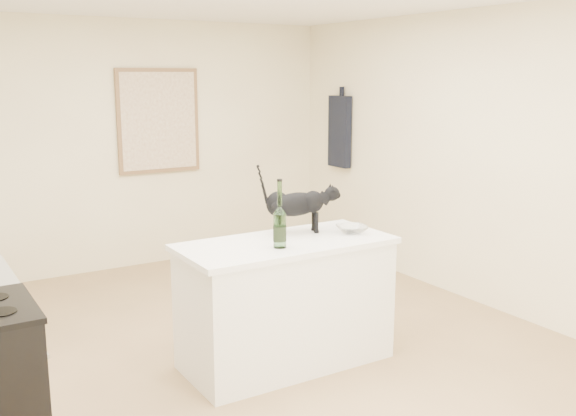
{
  "coord_description": "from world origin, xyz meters",
  "views": [
    {
      "loc": [
        -2.2,
        -3.96,
        2.04
      ],
      "look_at": [
        0.15,
        -0.15,
        1.12
      ],
      "focal_mm": 40.86,
      "sensor_mm": 36.0,
      "label": 1
    }
  ],
  "objects": [
    {
      "name": "hanging_garment",
      "position": [
        2.19,
        2.05,
        1.4
      ],
      "size": [
        0.08,
        0.34,
        0.8
      ],
      "primitive_type": "cube",
      "color": "black",
      "rests_on": "wall_right"
    },
    {
      "name": "floor",
      "position": [
        0.0,
        0.0,
        0.0
      ],
      "size": [
        5.5,
        5.5,
        0.0
      ],
      "primitive_type": "plane",
      "color": "#A08055",
      "rests_on": "ground"
    },
    {
      "name": "wine_bottle",
      "position": [
        -0.02,
        -0.33,
        1.1
      ],
      "size": [
        0.1,
        0.1,
        0.41
      ],
      "primitive_type": "cylinder",
      "rotation": [
        0.0,
        0.0,
        -0.22
      ],
      "color": "#245421",
      "rests_on": "island_top"
    },
    {
      "name": "wall_right",
      "position": [
        2.25,
        0.0,
        1.3
      ],
      "size": [
        0.0,
        5.5,
        5.5
      ],
      "primitive_type": "plane",
      "rotation": [
        1.57,
        0.0,
        -1.57
      ],
      "color": "#F2EABC",
      "rests_on": "ground"
    },
    {
      "name": "island_base",
      "position": [
        0.1,
        -0.2,
        0.43
      ],
      "size": [
        1.44,
        0.67,
        0.86
      ],
      "primitive_type": "cube",
      "color": "white",
      "rests_on": "floor"
    },
    {
      "name": "glass_bowl",
      "position": [
        0.63,
        -0.25,
        0.93
      ],
      "size": [
        0.28,
        0.28,
        0.05
      ],
      "primitive_type": "imported",
      "rotation": [
        0.0,
        0.0,
        -0.31
      ],
      "color": "white",
      "rests_on": "island_top"
    },
    {
      "name": "black_cat",
      "position": [
        0.29,
        -0.03,
        1.09
      ],
      "size": [
        0.56,
        0.33,
        0.38
      ],
      "primitive_type": null,
      "rotation": [
        0.0,
        0.0,
        -0.33
      ],
      "color": "black",
      "rests_on": "island_top"
    },
    {
      "name": "island_top",
      "position": [
        0.1,
        -0.2,
        0.88
      ],
      "size": [
        1.5,
        0.7,
        0.04
      ],
      "primitive_type": "cube",
      "color": "white",
      "rests_on": "island_base"
    },
    {
      "name": "artwork_frame",
      "position": [
        0.3,
        2.72,
        1.55
      ],
      "size": [
        0.9,
        0.03,
        1.1
      ],
      "primitive_type": "cube",
      "color": "brown",
      "rests_on": "wall_back"
    },
    {
      "name": "artwork_canvas",
      "position": [
        0.3,
        2.7,
        1.55
      ],
      "size": [
        0.82,
        0.0,
        1.02
      ],
      "primitive_type": "cube",
      "color": "beige",
      "rests_on": "wall_back"
    },
    {
      "name": "wall_back",
      "position": [
        0.0,
        2.75,
        1.3
      ],
      "size": [
        4.5,
        0.0,
        4.5
      ],
      "primitive_type": "plane",
      "rotation": [
        1.57,
        0.0,
        0.0
      ],
      "color": "#F2EABC",
      "rests_on": "ground"
    }
  ]
}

